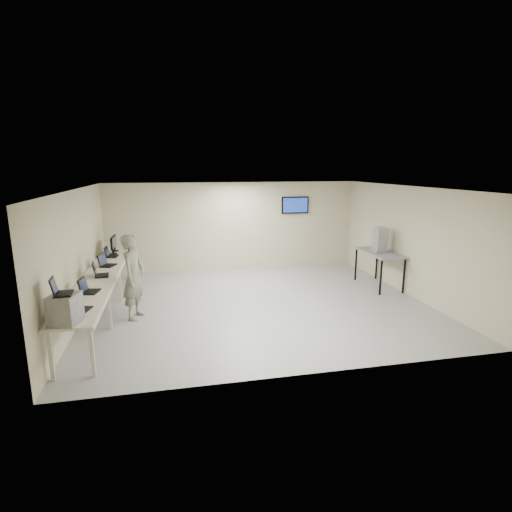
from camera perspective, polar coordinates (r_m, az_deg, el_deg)
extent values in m
cube|color=#A5A5A5|center=(9.84, 0.25, -6.80)|extent=(8.00, 7.00, 0.01)
cube|color=silver|center=(9.29, 0.26, 9.71)|extent=(8.00, 7.00, 0.01)
cube|color=beige|center=(12.86, -3.09, 4.24)|extent=(8.00, 0.01, 2.80)
cube|color=beige|center=(6.20, 7.21, -5.09)|extent=(8.00, 0.01, 2.80)
cube|color=beige|center=(9.47, -24.10, 0.10)|extent=(0.01, 7.00, 2.80)
cube|color=beige|center=(11.02, 21.03, 2.00)|extent=(0.01, 7.00, 2.80)
cube|color=black|center=(13.22, 5.55, 7.27)|extent=(0.15, 0.04, 0.15)
cube|color=black|center=(13.18, 5.61, 7.26)|extent=(0.90, 0.06, 0.55)
cube|color=navy|center=(13.15, 5.65, 7.24)|extent=(0.82, 0.01, 0.47)
cube|color=beige|center=(9.52, -21.47, -2.84)|extent=(0.75, 6.00, 0.04)
cube|color=beige|center=(9.47, -19.22, -2.93)|extent=(0.02, 6.00, 0.06)
cube|color=beige|center=(7.10, -27.26, -12.49)|extent=(0.06, 0.06, 0.86)
cube|color=beige|center=(6.96, -22.38, -12.51)|extent=(0.06, 0.06, 0.86)
cube|color=beige|center=(8.86, -24.07, -7.25)|extent=(0.06, 0.06, 0.86)
cube|color=beige|center=(8.75, -20.20, -7.16)|extent=(0.06, 0.06, 0.86)
cube|color=beige|center=(10.54, -22.12, -3.98)|extent=(0.06, 0.06, 0.86)
cube|color=beige|center=(10.45, -18.88, -3.86)|extent=(0.06, 0.06, 0.86)
cube|color=beige|center=(12.40, -20.63, -1.45)|extent=(0.06, 0.06, 0.86)
cube|color=beige|center=(12.32, -17.88, -1.33)|extent=(0.06, 0.06, 0.86)
cube|color=gray|center=(6.87, -25.62, -6.82)|extent=(0.48, 0.53, 0.47)
cube|color=black|center=(6.80, -25.81, -4.88)|extent=(0.28, 0.37, 0.02)
cube|color=black|center=(6.80, -26.96, -3.80)|extent=(0.09, 0.34, 0.25)
cube|color=black|center=(6.79, -26.84, -3.79)|extent=(0.07, 0.29, 0.21)
cube|color=black|center=(7.42, -23.64, -7.06)|extent=(0.33, 0.40, 0.02)
cube|color=black|center=(7.41, -24.68, -6.08)|extent=(0.15, 0.33, 0.25)
cube|color=black|center=(7.40, -24.57, -6.08)|extent=(0.12, 0.29, 0.21)
cube|color=black|center=(8.38, -22.51, -4.75)|extent=(0.34, 0.42, 0.02)
cube|color=black|center=(8.37, -23.50, -3.81)|extent=(0.14, 0.36, 0.27)
cube|color=black|center=(8.36, -23.40, -3.81)|extent=(0.11, 0.32, 0.22)
cube|color=black|center=(9.52, -21.16, -2.61)|extent=(0.34, 0.43, 0.02)
cube|color=black|center=(9.51, -22.09, -1.74)|extent=(0.12, 0.38, 0.28)
cube|color=black|center=(9.50, -21.99, -1.73)|extent=(0.10, 0.34, 0.24)
cube|color=black|center=(10.41, -20.32, -1.28)|extent=(0.39, 0.46, 0.02)
cube|color=black|center=(10.40, -21.14, -0.50)|extent=(0.19, 0.37, 0.28)
cube|color=black|center=(10.40, -21.06, -0.50)|extent=(0.16, 0.32, 0.23)
cube|color=black|center=(11.43, -19.83, -0.06)|extent=(0.30, 0.39, 0.02)
cube|color=black|center=(11.42, -20.54, 0.62)|extent=(0.10, 0.35, 0.26)
cube|color=black|center=(11.42, -20.47, 0.62)|extent=(0.08, 0.31, 0.22)
cylinder|color=black|center=(11.78, -19.71, 0.31)|extent=(0.22, 0.22, 0.02)
cube|color=black|center=(11.77, -19.74, 0.75)|extent=(0.04, 0.03, 0.17)
cube|color=black|center=(11.73, -19.82, 1.79)|extent=(0.05, 0.49, 0.32)
cube|color=black|center=(11.72, -19.67, 1.79)|extent=(0.00, 0.44, 0.28)
cylinder|color=black|center=(12.16, -19.48, 0.68)|extent=(0.21, 0.21, 0.02)
cube|color=black|center=(12.14, -19.51, 1.10)|extent=(0.04, 0.03, 0.17)
cube|color=black|center=(12.10, -19.58, 2.06)|extent=(0.05, 0.47, 0.31)
cube|color=black|center=(12.10, -19.45, 2.07)|extent=(0.00, 0.42, 0.27)
imported|color=slate|center=(9.08, -17.07, -2.86)|extent=(0.65, 0.79, 1.87)
cube|color=gray|center=(11.50, 17.26, 0.46)|extent=(0.77, 1.64, 0.04)
cube|color=black|center=(10.84, 17.40, -2.95)|extent=(0.04, 0.04, 0.94)
cube|color=black|center=(12.07, 14.08, -1.18)|extent=(0.04, 0.04, 0.94)
cube|color=black|center=(11.18, 20.37, -2.70)|extent=(0.04, 0.04, 0.94)
cube|color=black|center=(12.38, 16.85, -1.01)|extent=(0.04, 0.04, 0.94)
cube|color=#9A9A9A|center=(11.47, 17.21, 0.98)|extent=(0.32, 0.36, 0.17)
cube|color=#9A9A9A|center=(11.44, 17.27, 1.81)|extent=(0.32, 0.36, 0.17)
cube|color=#9A9A9A|center=(11.41, 17.32, 2.65)|extent=(0.32, 0.36, 0.17)
cube|color=#9A9A9A|center=(11.38, 17.38, 3.49)|extent=(0.32, 0.36, 0.17)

